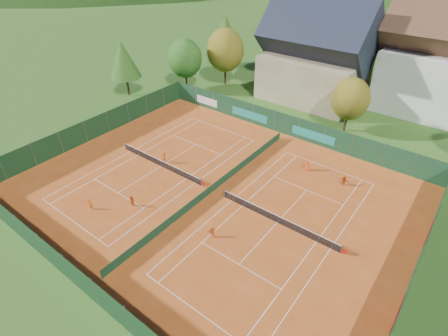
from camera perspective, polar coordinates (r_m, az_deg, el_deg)
ground at (r=37.93m, az=-1.84°, el=-3.88°), size 600.00×600.00×0.00m
clay_pad at (r=37.91m, az=-1.84°, el=-3.85°), size 40.00×32.00×0.01m
court_markings_left at (r=42.47m, az=-10.27°, el=0.29°), size 11.03×23.83×0.00m
court_markings_right at (r=34.61m, az=8.66°, el=-8.80°), size 11.03×23.83×0.00m
tennis_net_left at (r=42.10m, az=-10.20°, el=0.78°), size 13.30×0.10×1.02m
tennis_net_right at (r=34.23m, az=8.96°, el=-8.30°), size 13.30×0.10×1.02m
court_divider at (r=37.61m, az=-1.85°, el=-3.26°), size 0.03×28.80×1.00m
fence_north at (r=48.73m, az=9.67°, el=7.13°), size 40.00×0.10×3.00m
fence_south at (r=29.90m, az=-22.38°, el=-16.62°), size 40.00×0.04×3.00m
fence_west at (r=50.27m, az=-20.04°, el=6.37°), size 0.04×32.00×3.00m
fence_east at (r=31.85m, az=28.58°, el=-14.91°), size 0.09×32.00×3.00m
chalet at (r=59.69m, az=14.81°, el=17.05°), size 16.20×12.00×16.00m
tree_west_front at (r=62.00m, az=-6.39°, el=17.37°), size 5.72×5.72×8.69m
tree_west_mid at (r=63.70m, az=0.22°, el=18.68°), size 6.44×6.44×9.78m
tree_west_back at (r=73.21m, az=0.26°, el=21.34°), size 5.60×5.60×10.00m
tree_center at (r=50.35m, az=19.95°, el=10.54°), size 5.01×5.01×7.60m
tree_west_side at (r=61.04m, az=-16.10°, el=16.67°), size 5.04×5.04×9.00m
loose_ball_0 at (r=41.10m, az=-14.75°, el=-1.65°), size 0.07×0.07×0.07m
loose_ball_1 at (r=30.04m, az=-0.36°, el=-17.00°), size 0.07×0.07×0.07m
loose_ball_2 at (r=39.37m, az=5.44°, el=-2.29°), size 0.07×0.07×0.07m
player_left_near at (r=37.84m, az=-21.05°, el=-5.57°), size 0.48×0.37×1.19m
player_left_mid at (r=36.83m, az=-14.82°, el=-5.29°), size 0.66×0.53×1.29m
player_left_far at (r=42.73m, az=-9.68°, el=1.72°), size 1.02×0.75×1.42m
player_right_near at (r=32.48m, az=-1.88°, el=-10.37°), size 0.70×0.76×1.25m
player_right_far_a at (r=41.92m, az=13.45°, el=0.39°), size 0.69×0.50×1.30m
player_right_far_b at (r=40.67m, az=19.00°, el=-1.95°), size 1.14×0.42×1.21m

